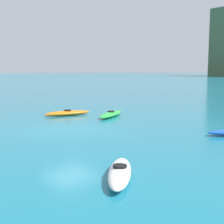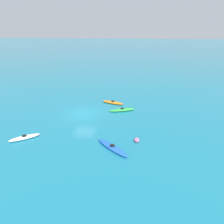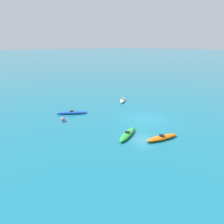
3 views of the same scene
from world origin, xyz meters
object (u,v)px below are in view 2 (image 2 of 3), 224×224
at_px(kayak_green, 122,110).
at_px(kayak_white, 25,137).
at_px(kayak_orange, 113,102).
at_px(kayak_blue, 112,147).
at_px(buoy_pink, 137,140).

height_order(kayak_green, kayak_white, same).
bearing_deg(kayak_orange, kayak_green, 34.75).
height_order(kayak_green, kayak_orange, same).
bearing_deg(kayak_green, kayak_white, -42.35).
distance_m(kayak_green, kayak_blue, 8.36).
xyz_separation_m(kayak_blue, kayak_orange, (-10.73, -2.13, 0.00)).
bearing_deg(kayak_orange, kayak_blue, 11.23).
distance_m(kayak_blue, kayak_orange, 10.94).
xyz_separation_m(kayak_green, kayak_blue, (8.35, 0.48, -0.00)).
distance_m(kayak_green, kayak_orange, 2.90).
relative_size(kayak_white, buoy_pink, 5.45).
xyz_separation_m(kayak_green, kayak_orange, (-2.38, -1.65, 0.00)).
xyz_separation_m(kayak_orange, buoy_pink, (9.25, 4.04, 0.06)).
distance_m(kayak_blue, buoy_pink, 2.41).
distance_m(kayak_white, buoy_pink, 10.16).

